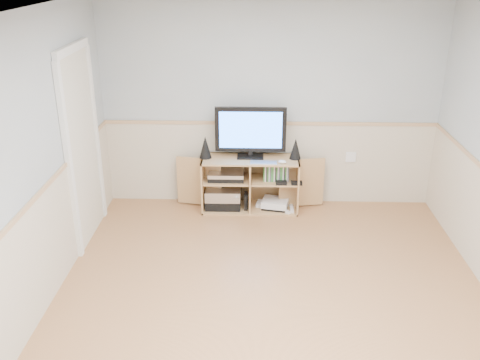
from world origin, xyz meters
The scene contains 11 objects.
room centered at (-0.06, 0.12, 1.22)m, with size 4.04×4.54×2.54m.
media_cabinet centered at (-0.23, 2.06, 0.33)m, with size 1.80×0.43×0.65m.
monitor centered at (-0.23, 2.05, 0.98)m, with size 0.83×0.18×0.61m.
speaker_left centered at (-0.76, 2.02, 0.78)m, with size 0.14×0.14×0.27m, color black.
speaker_right centered at (0.30, 2.02, 0.78)m, with size 0.14×0.14×0.25m, color black.
keyboard centered at (-0.07, 1.86, 0.66)m, with size 0.31×0.12×0.01m, color white.
mouse centered at (0.15, 1.86, 0.67)m, with size 0.10×0.06×0.04m, color white.
av_components centered at (-0.54, 2.00, 0.22)m, with size 0.51×0.32×0.47m.
game_consoles centered at (0.07, 1.99, 0.07)m, with size 0.46×0.32×0.11m.
game_cases centered at (0.08, 1.98, 0.48)m, with size 0.30×0.14×0.19m, color #3F8C3F.
wall_outlet centered at (1.00, 2.23, 0.60)m, with size 0.12×0.03×0.12m, color white.
Camera 1 is at (-0.17, -3.93, 2.87)m, focal length 40.00 mm.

